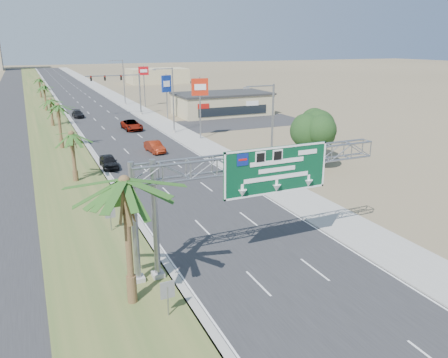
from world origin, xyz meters
name	(u,v)px	position (x,y,z in m)	size (l,w,h in m)	color
ground	(368,346)	(0.00, 0.00, 0.00)	(600.00, 600.00, 0.00)	#8C7A59
road	(80,96)	(0.00, 110.00, 0.01)	(12.00, 300.00, 0.02)	#28282B
sidewalk_right	(112,94)	(8.50, 110.00, 0.05)	(4.00, 300.00, 0.10)	#9E9B93
median_grass	(39,98)	(-10.00, 110.00, 0.06)	(7.00, 300.00, 0.12)	#435D29
opposing_road	(9,99)	(-17.00, 110.00, 0.01)	(8.00, 300.00, 0.02)	#28282B
sign_gantry	(251,170)	(-1.06, 9.93, 6.06)	(16.75, 1.24, 7.50)	gray
palm_near	(124,182)	(-9.20, 8.00, 6.93)	(5.70, 5.70, 8.35)	brown
palm_row_b	(71,135)	(-9.50, 32.00, 4.90)	(3.99, 3.99, 5.95)	brown
palm_row_c	(58,106)	(-9.50, 48.00, 5.66)	(3.99, 3.99, 6.75)	brown
palm_row_d	(50,100)	(-9.50, 66.00, 4.42)	(3.99, 3.99, 5.45)	brown
palm_row_e	(44,86)	(-9.50, 85.00, 5.09)	(3.99, 3.99, 6.15)	brown
palm_row_f	(39,79)	(-9.50, 110.00, 4.71)	(3.99, 3.99, 5.75)	brown
streetlight_near	(270,141)	(7.30, 22.00, 4.69)	(3.27, 0.44, 10.00)	gray
streetlight_mid	(172,103)	(7.30, 52.00, 4.69)	(3.27, 0.44, 10.00)	gray
streetlight_far	(123,84)	(7.30, 88.00, 4.69)	(3.27, 0.44, 10.00)	gray
signal_mast	(129,90)	(5.17, 71.97, 4.85)	(10.28, 0.71, 8.00)	gray
store_building	(222,104)	(22.00, 66.00, 2.00)	(18.00, 10.00, 4.00)	tan
oak_near	(313,129)	(15.00, 26.00, 4.53)	(4.50, 4.50, 6.80)	brown
oak_far	(314,128)	(18.00, 30.00, 3.82)	(3.50, 3.50, 5.60)	brown
median_signback_a	(168,292)	(-7.80, 6.00, 1.45)	(0.75, 0.08, 2.08)	gray
median_signback_b	(110,214)	(-8.50, 18.00, 1.45)	(0.75, 0.08, 2.08)	gray
building_distant_right	(157,76)	(30.00, 140.00, 2.50)	(20.00, 12.00, 5.00)	tan
car_left_lane	(109,162)	(-5.50, 35.82, 0.74)	(1.74, 4.32, 1.47)	black
car_mid_lane	(155,147)	(1.26, 40.95, 0.72)	(1.52, 4.37, 1.44)	maroon
car_right_lane	(132,125)	(2.00, 57.31, 0.79)	(2.62, 5.67, 1.58)	gray
car_far	(78,114)	(-4.53, 73.81, 0.65)	(1.83, 4.50, 1.31)	black
pole_sign_red_near	(200,91)	(9.64, 46.11, 7.03)	(2.42, 0.67, 8.95)	gray
pole_sign_blue	(166,86)	(10.50, 65.18, 6.10)	(1.98, 0.95, 8.15)	gray
pole_sign_red_far	(144,74)	(10.79, 82.71, 7.02)	(2.21, 0.40, 8.87)	gray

